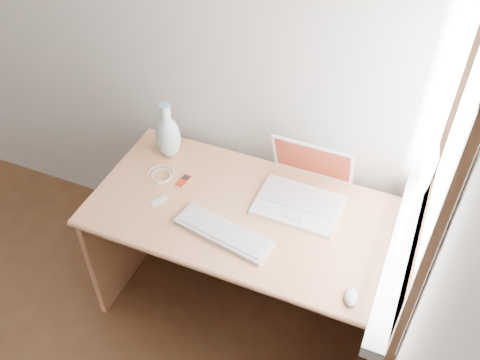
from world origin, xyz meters
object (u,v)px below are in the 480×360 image
at_px(desk, 254,230).
at_px(laptop, 303,190).
at_px(vase, 168,136).
at_px(external_keyboard, 223,232).

distance_m(desk, laptop, 0.34).
bearing_deg(vase, external_keyboard, -39.11).
xyz_separation_m(desk, laptop, (0.19, 0.08, 0.27)).
xyz_separation_m(laptop, vase, (-0.69, 0.04, 0.06)).
xyz_separation_m(desk, external_keyboard, (-0.05, -0.24, 0.22)).
bearing_deg(laptop, external_keyboard, -126.11).
relative_size(external_keyboard, vase, 1.49).
distance_m(laptop, vase, 0.69).
height_order(external_keyboard, vase, vase).
bearing_deg(external_keyboard, laptop, 63.43).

